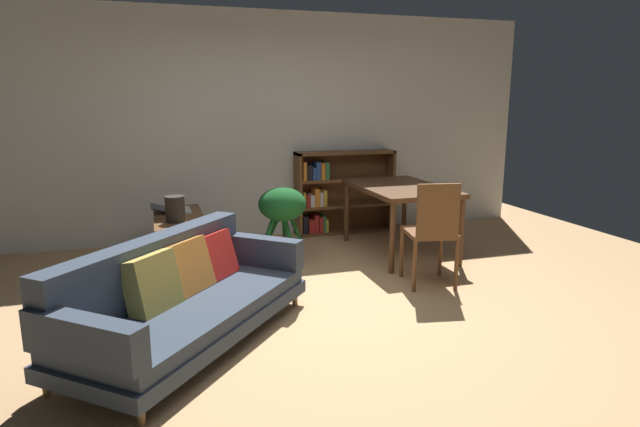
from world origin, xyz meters
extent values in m
plane|color=tan|center=(0.00, 0.00, 0.00)|extent=(8.16, 8.16, 0.00)
cube|color=silver|center=(0.00, 2.70, 1.35)|extent=(6.80, 0.10, 2.70)
cylinder|color=olive|center=(-0.32, 0.26, 0.05)|extent=(0.04, 0.04, 0.11)
cylinder|color=olive|center=(-1.51, -1.11, 0.05)|extent=(0.04, 0.04, 0.11)
cylinder|color=olive|center=(-0.84, 0.71, 0.05)|extent=(0.04, 0.04, 0.11)
cylinder|color=olive|center=(-2.04, -0.66, 0.05)|extent=(0.04, 0.04, 0.11)
cube|color=#384251|center=(-1.18, -0.20, 0.16)|extent=(1.92, 2.03, 0.10)
cube|color=#384251|center=(-1.18, -0.20, 0.26)|extent=(1.84, 1.95, 0.10)
cube|color=#384251|center=(-1.42, 0.01, 0.52)|extent=(1.38, 1.55, 0.42)
cube|color=#384251|center=(-0.57, 0.49, 0.43)|extent=(0.68, 0.62, 0.24)
cube|color=#384251|center=(-1.78, -0.89, 0.43)|extent=(0.68, 0.62, 0.24)
cube|color=tan|center=(-1.43, -0.25, 0.48)|extent=(0.42, 0.43, 0.41)
cube|color=orange|center=(-1.17, 0.06, 0.48)|extent=(0.42, 0.43, 0.40)
cube|color=red|center=(-0.94, 0.32, 0.47)|extent=(0.40, 0.41, 0.38)
cube|color=brown|center=(-1.16, 2.12, 0.27)|extent=(0.48, 0.04, 0.54)
cube|color=brown|center=(-1.16, 1.00, 0.27)|extent=(0.48, 0.04, 0.54)
cube|color=brown|center=(-1.16, 1.56, 0.24)|extent=(0.48, 1.12, 0.04)
cube|color=brown|center=(-1.16, 1.56, 0.52)|extent=(0.48, 1.16, 0.04)
cube|color=brown|center=(-1.16, 1.56, 0.02)|extent=(0.48, 1.12, 0.04)
cube|color=silver|center=(-1.13, 1.80, 0.55)|extent=(0.21, 0.33, 0.02)
cube|color=black|center=(-1.33, 1.80, 0.59)|extent=(0.20, 0.32, 0.07)
cylinder|color=#2D2823|center=(-1.20, 1.32, 0.66)|extent=(0.18, 0.18, 0.24)
cylinder|color=slate|center=(-1.20, 1.32, 0.71)|extent=(0.10, 0.10, 0.01)
cylinder|color=#9E9389|center=(-0.13, 1.44, 0.09)|extent=(0.25, 0.25, 0.19)
cylinder|color=#195623|center=(-0.03, 1.45, 0.44)|extent=(0.25, 0.07, 0.51)
cylinder|color=#195623|center=(-0.11, 1.51, 0.43)|extent=(0.09, 0.18, 0.49)
cylinder|color=#195623|center=(-0.20, 1.52, 0.37)|extent=(0.16, 0.19, 0.39)
cylinder|color=#195623|center=(-0.26, 1.38, 0.44)|extent=(0.29, 0.16, 0.54)
cylinder|color=#195623|center=(-0.10, 1.35, 0.37)|extent=(0.11, 0.22, 0.39)
ellipsoid|color=#195623|center=(-0.13, 1.44, 0.62)|extent=(0.49, 0.49, 0.34)
cylinder|color=#56351E|center=(0.80, 2.08, 0.35)|extent=(0.06, 0.06, 0.70)
cylinder|color=#56351E|center=(0.80, 0.79, 0.35)|extent=(0.06, 0.06, 0.70)
cylinder|color=#56351E|center=(1.56, 2.08, 0.35)|extent=(0.06, 0.06, 0.70)
cylinder|color=#56351E|center=(1.56, 0.79, 0.35)|extent=(0.06, 0.06, 0.70)
cube|color=#56351E|center=(1.18, 1.43, 0.73)|extent=(0.86, 1.39, 0.05)
cylinder|color=brown|center=(0.85, 0.66, 0.23)|extent=(0.04, 0.04, 0.46)
cylinder|color=brown|center=(1.22, 0.59, 0.23)|extent=(0.04, 0.04, 0.46)
cylinder|color=brown|center=(0.77, 0.25, 0.23)|extent=(0.04, 0.04, 0.46)
cylinder|color=brown|center=(1.15, 0.18, 0.23)|extent=(0.04, 0.04, 0.46)
cube|color=brown|center=(1.00, 0.42, 0.48)|extent=(0.49, 0.52, 0.04)
cube|color=brown|center=(0.96, 0.22, 0.74)|extent=(0.38, 0.10, 0.46)
cube|color=brown|center=(0.32, 2.50, 0.52)|extent=(0.04, 0.29, 1.04)
cube|color=brown|center=(1.55, 2.50, 0.52)|extent=(0.04, 0.29, 1.04)
cube|color=brown|center=(0.93, 2.50, 1.02)|extent=(1.27, 0.29, 0.04)
cube|color=brown|center=(0.93, 2.50, 0.02)|extent=(1.27, 0.29, 0.04)
cube|color=brown|center=(0.93, 2.62, 0.52)|extent=(1.23, 0.04, 1.04)
cube|color=brown|center=(0.93, 2.50, 0.35)|extent=(1.23, 0.28, 0.04)
cube|color=brown|center=(0.93, 2.50, 0.69)|extent=(1.23, 0.28, 0.04)
cube|color=black|center=(0.39, 2.47, 0.15)|extent=(0.06, 0.17, 0.22)
cube|color=red|center=(0.46, 2.47, 0.12)|extent=(0.07, 0.20, 0.17)
cube|color=red|center=(0.52, 2.48, 0.15)|extent=(0.05, 0.21, 0.22)
cube|color=red|center=(0.58, 2.48, 0.13)|extent=(0.05, 0.21, 0.19)
cube|color=#337F47|center=(0.63, 2.48, 0.14)|extent=(0.03, 0.22, 0.21)
cube|color=gold|center=(0.66, 2.47, 0.12)|extent=(0.03, 0.20, 0.16)
cube|color=gold|center=(0.37, 2.47, 0.46)|extent=(0.03, 0.19, 0.18)
cube|color=red|center=(0.42, 2.48, 0.44)|extent=(0.04, 0.21, 0.14)
cube|color=silver|center=(0.47, 2.48, 0.44)|extent=(0.06, 0.21, 0.15)
cube|color=orange|center=(0.53, 2.48, 0.48)|extent=(0.06, 0.22, 0.22)
cube|color=silver|center=(0.59, 2.47, 0.46)|extent=(0.04, 0.20, 0.17)
cube|color=gold|center=(0.64, 2.47, 0.47)|extent=(0.04, 0.20, 0.20)
cube|color=orange|center=(0.38, 2.48, 0.82)|extent=(0.04, 0.24, 0.23)
cube|color=black|center=(0.44, 2.48, 0.80)|extent=(0.07, 0.22, 0.19)
cube|color=#2D5199|center=(0.50, 2.47, 0.78)|extent=(0.04, 0.18, 0.15)
cube|color=#2D5199|center=(0.55, 2.48, 0.81)|extent=(0.05, 0.20, 0.22)
cube|color=orange|center=(0.61, 2.47, 0.81)|extent=(0.05, 0.18, 0.20)
cube|color=#337F47|center=(0.66, 2.47, 0.81)|extent=(0.04, 0.20, 0.21)
camera|label=1|loc=(-1.37, -3.80, 1.68)|focal=30.10mm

